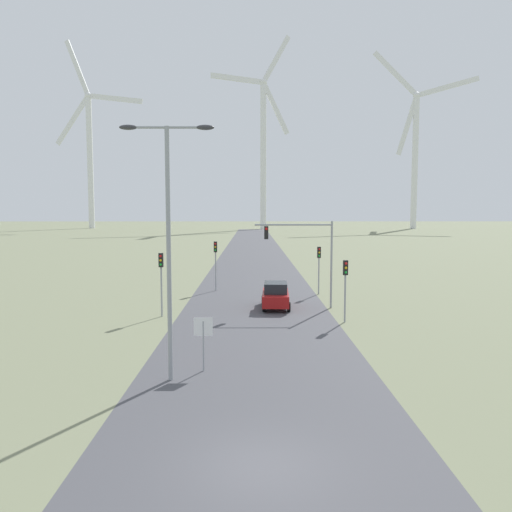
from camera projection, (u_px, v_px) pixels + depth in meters
ground_plane at (261, 467)px, 13.29m from camera, size 600.00×600.00×0.00m
road_surface at (254, 266)px, 61.08m from camera, size 10.00×240.00×0.01m
streetlamp at (168, 222)px, 19.53m from camera, size 3.67×0.32×10.10m
stop_sign_near at (203, 334)px, 21.08m from camera, size 0.81×0.07×2.32m
traffic_light_post_near_left at (161, 270)px, 31.84m from camera, size 0.28×0.34×4.11m
traffic_light_post_near_right at (345, 277)px, 30.22m from camera, size 0.28×0.34×3.81m
traffic_light_post_mid_left at (216, 255)px, 42.19m from camera, size 0.28×0.34×4.20m
traffic_light_post_mid_right at (319, 260)px, 40.39m from camera, size 0.28×0.34×3.88m
traffic_light_mast_overhead at (304, 245)px, 34.55m from camera, size 5.41×0.35×6.08m
car_approaching at (276, 295)px, 34.77m from camera, size 1.98×4.17×1.83m
wind_turbine_far_left at (90, 147)px, 189.00m from camera, size 35.70×8.97×70.79m
wind_turbine_left at (263, 141)px, 181.20m from camera, size 28.38×13.85×70.66m
wind_turbine_center at (415, 147)px, 185.60m from camera, size 37.78×5.91×65.78m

